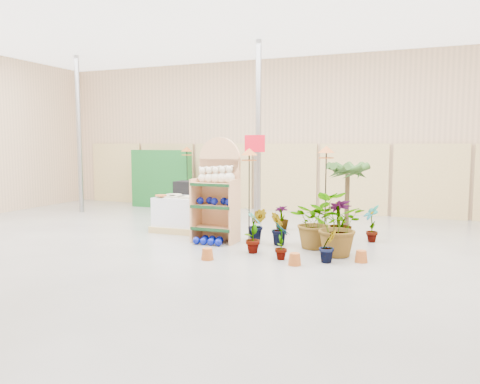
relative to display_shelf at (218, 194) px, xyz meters
The scene contains 23 objects.
room 1.28m from the display_shelf, 75.94° to the right, with size 15.20×12.10×4.70m.
display_shelf is the anchor object (origin of this frame).
teddy_bears 0.39m from the display_shelf, 71.76° to the right, with size 0.79×0.22×0.35m.
gazing_balls_shelf 0.19m from the display_shelf, 90.00° to the right, with size 0.78×0.27×0.15m.
gazing_balls_floor 0.98m from the display_shelf, 92.24° to the right, with size 0.63×0.39×0.15m.
pallet_stack 1.53m from the display_shelf, 152.55° to the left, with size 1.13×0.94×0.83m.
charcoal_planters 3.11m from the display_shelf, 130.52° to the left, with size 0.50×0.50×1.00m.
trellis_stock 5.44m from the display_shelf, 133.13° to the left, with size 2.00×0.30×1.80m, color #155720.
offer_sign 1.86m from the display_shelf, 84.14° to the left, with size 0.50×0.08×2.20m.
bird_table_front 1.03m from the display_shelf, ahead, with size 0.34×0.34×1.91m.
bird_table_right 2.34m from the display_shelf, 15.47° to the left, with size 0.34×0.34×1.96m.
bird_table_back 4.18m from the display_shelf, 126.72° to the left, with size 0.34×0.34×1.91m.
palm 2.81m from the display_shelf, 29.56° to the left, with size 0.70×0.70×1.71m.
potted_plant_0 1.43m from the display_shelf, 36.89° to the right, with size 0.45×0.30×0.85m, color #254818.
potted_plant_1 1.45m from the display_shelf, ahead, with size 0.37×0.30×0.67m, color #254818.
potted_plant_2 2.03m from the display_shelf, ahead, with size 0.95×0.82×1.05m, color #254818.
potted_plant_3 2.51m from the display_shelf, 12.25° to the left, with size 0.51×0.51×0.91m, color #254818.
potted_plant_4 3.19m from the display_shelf, 19.05° to the left, with size 0.40×0.27×0.76m, color #254818.
potted_plant_5 1.03m from the display_shelf, 15.63° to the left, with size 0.38×0.31×0.69m, color #254818.
potted_plant_8 2.08m from the display_shelf, 32.41° to the right, with size 0.36×0.24×0.67m, color #254818.
potted_plant_9 2.73m from the display_shelf, 21.09° to the right, with size 0.31×0.25×0.57m, color #254818.
potted_plant_10 2.54m from the display_shelf, 10.52° to the right, with size 0.99×0.86×1.10m, color #254818.
potted_plant_11 2.00m from the display_shelf, 62.17° to the left, with size 0.32×0.32×0.57m, color #254818.
Camera 1 is at (3.83, -7.47, 2.00)m, focal length 35.00 mm.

